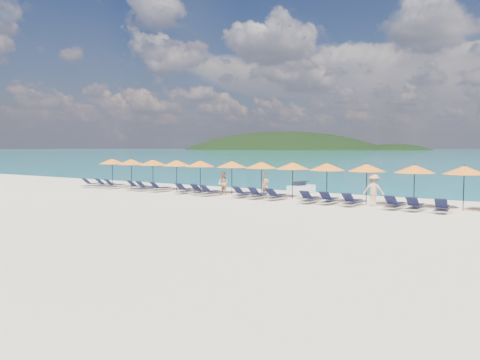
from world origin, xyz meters
The scene contains 37 objects.
ground centered at (0.00, 0.00, 0.00)m, with size 1400.00×1400.00×0.00m, color beige.
headland_main centered at (-300.00, 540.00, -38.00)m, with size 374.00×242.00×126.50m.
headland_small centered at (-150.00, 560.00, -35.00)m, with size 162.00×126.00×85.50m.
jetski centered at (1.02, 9.00, 0.32)m, with size 1.22×2.32×0.78m.
beachgoer_a centered at (0.43, 5.19, 0.76)m, with size 0.55×0.36×1.51m, color tan.
beachgoer_b centered at (-2.54, 4.77, 0.78)m, with size 0.76×0.44×1.55m, color tan.
beachgoer_c centered at (7.50, 4.67, 0.87)m, with size 1.12×0.52×1.73m, color tan.
umbrella_0 centered at (-14.07, 5.40, 2.02)m, with size 2.10×2.10×2.28m.
umbrella_1 centered at (-11.61, 5.17, 2.02)m, with size 2.10×2.10×2.28m.
umbrella_2 centered at (-9.39, 5.25, 2.02)m, with size 2.10×2.10×2.28m.
umbrella_3 centered at (-6.95, 5.16, 2.02)m, with size 2.10×2.10×2.28m.
umbrella_4 centered at (-4.79, 5.17, 2.02)m, with size 2.10×2.10×2.28m.
umbrella_5 centered at (-2.26, 5.36, 2.02)m, with size 2.10×2.10×2.28m.
umbrella_6 centered at (0.05, 5.35, 2.02)m, with size 2.10×2.10×2.28m.
umbrella_7 centered at (2.24, 5.41, 2.02)m, with size 2.10×2.10×2.28m.
umbrella_8 centered at (4.59, 5.16, 2.02)m, with size 2.10×2.10×2.28m.
umbrella_9 centered at (6.91, 5.23, 2.02)m, with size 2.10×2.10×2.28m.
umbrella_10 centered at (9.45, 5.21, 2.02)m, with size 2.10×2.10×2.28m.
umbrella_11 centered at (11.79, 5.26, 2.02)m, with size 2.10×2.10×2.28m.
lounger_0 centered at (-14.66, 3.86, 0.24)m, with size 0.70×1.73×0.66m.
lounger_1 centered at (-13.47, 4.16, 0.24)m, with size 0.73×1.74×0.66m.
lounger_2 centered at (-12.24, 4.03, 0.24)m, with size 0.78×1.75×0.66m.
lounger_3 centered at (-9.83, 4.10, 0.24)m, with size 0.74×1.74×0.66m.
lounger_4 centered at (-8.85, 4.00, 0.24)m, with size 0.69×1.72×0.66m.
lounger_5 centered at (-7.51, 4.05, 0.24)m, with size 0.77×1.75×0.66m.
lounger_6 centered at (-5.27, 4.12, 0.24)m, with size 0.72×1.73×0.66m.
lounger_7 centered at (-4.05, 4.22, 0.24)m, with size 0.73×1.74×0.66m.
lounger_8 centered at (-2.96, 3.90, 0.24)m, with size 0.70×1.73×0.66m.
lounger_9 centered at (-0.61, 4.22, 0.24)m, with size 0.67×1.72×0.66m.
lounger_10 centered at (0.56, 4.15, 0.24)m, with size 0.62×1.70×0.66m.
lounger_11 centered at (1.79, 4.16, 0.24)m, with size 0.69×1.73×0.66m.
lounger_12 centered at (4.11, 3.90, 0.24)m, with size 0.70×1.73×0.66m.
lounger_13 centered at (5.21, 4.08, 0.24)m, with size 0.62×1.70×0.66m.
lounger_14 centered at (6.55, 3.99, 0.24)m, with size 0.67×1.72×0.66m.
lounger_15 centered at (8.81, 3.96, 0.24)m, with size 0.72×1.73×0.66m.
lounger_16 centered at (9.84, 3.90, 0.24)m, with size 0.63×1.70×0.66m.
lounger_17 centered at (11.07, 3.93, 0.24)m, with size 0.79×1.75×0.66m.
Camera 1 is at (15.55, -19.90, 3.13)m, focal length 35.00 mm.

